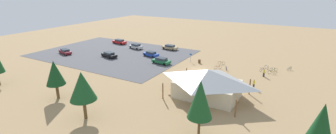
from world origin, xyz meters
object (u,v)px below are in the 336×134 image
object	(u,v)px
pine_east	(200,99)
bicycle_purple_lone_west	(262,70)
bicycle_red_edge_north	(218,67)
car_silver_mid_lot	(136,46)
lot_sign	(191,56)
car_blue_near_entry	(151,54)
visitor_by_pavilion	(264,73)
bike_pavilion	(208,82)
trash_bin	(199,61)
visitor_at_bikes	(254,84)
car_red_by_curb	(119,42)
bicycle_orange_back_row	(221,63)
car_tan_second_row	(170,47)
bicycle_teal_edge_south	(289,69)
pine_west	(82,86)
bicycle_white_mid_cluster	(267,67)
pine_far_west	(320,128)
car_black_inner_stall	(109,55)
car_green_front_row	(161,61)
car_maroon_far_end	(65,51)
bicycle_green_near_porch	(274,70)
bicycle_yellow_yard_right	(272,72)
pine_midwest	(55,73)
bicycle_blue_near_sign	(226,68)

from	to	relation	value
pine_east	bicycle_purple_lone_west	bearing A→B (deg)	-94.63
bicycle_red_edge_north	car_silver_mid_lot	bearing A→B (deg)	-12.38
lot_sign	car_blue_near_entry	size ratio (longest dim) A/B	0.49
car_silver_mid_lot	visitor_by_pavilion	world-z (taller)	visitor_by_pavilion
bike_pavilion	trash_bin	xyz separation A→B (m)	(8.50, -16.91, -2.22)
visitor_at_bikes	car_red_by_curb	bearing A→B (deg)	-19.62
bicycle_orange_back_row	car_tan_second_row	world-z (taller)	car_tan_second_row
lot_sign	bicycle_teal_edge_south	distance (m)	22.31
car_red_by_curb	car_blue_near_entry	world-z (taller)	car_red_by_curb
bicycle_teal_edge_south	car_red_by_curb	world-z (taller)	car_red_by_curb
pine_west	bicycle_white_mid_cluster	size ratio (longest dim) A/B	4.59
car_tan_second_row	bicycle_teal_edge_south	bearing A→B (deg)	174.35
pine_far_west	car_black_inner_stall	bearing A→B (deg)	-25.14
lot_sign	car_green_front_row	distance (m)	7.35
bicycle_white_mid_cluster	car_red_by_curb	bearing A→B (deg)	-4.14
car_black_inner_stall	car_maroon_far_end	bearing A→B (deg)	14.65
bicycle_white_mid_cluster	car_green_front_row	distance (m)	24.15
car_black_inner_stall	visitor_at_bikes	size ratio (longest dim) A/B	2.77
lot_sign	car_silver_mid_lot	bearing A→B (deg)	-11.70
bicycle_orange_back_row	car_maroon_far_end	world-z (taller)	car_maroon_far_end
pine_west	pine_east	xyz separation A→B (m)	(-15.54, -3.85, 0.18)
car_silver_mid_lot	car_tan_second_row	bearing A→B (deg)	-155.97
bike_pavilion	pine_west	xyz separation A→B (m)	(12.17, 15.30, 2.20)
bicycle_green_near_porch	car_blue_near_entry	size ratio (longest dim) A/B	0.33
car_red_by_curb	visitor_at_bikes	world-z (taller)	visitor_at_bikes
car_black_inner_stall	visitor_at_bikes	distance (m)	37.22
bicycle_purple_lone_west	visitor_by_pavilion	bearing A→B (deg)	103.79
bicycle_yellow_yard_right	bicycle_green_near_porch	bearing A→B (deg)	-91.05
pine_west	bicycle_white_mid_cluster	distance (m)	40.35
car_black_inner_stall	bicycle_white_mid_cluster	bearing A→B (deg)	-164.54
pine_west	bicycle_white_mid_cluster	xyz separation A→B (m)	(-18.55, -35.55, -4.49)
pine_midwest	pine_east	distance (m)	24.64
pine_west	bicycle_red_edge_north	size ratio (longest dim) A/B	5.04
pine_midwest	visitor_by_pavilion	bearing A→B (deg)	-135.08
bicycle_orange_back_row	car_silver_mid_lot	xyz separation A→B (m)	(27.08, -2.50, 0.38)
pine_far_west	bicycle_blue_near_sign	size ratio (longest dim) A/B	4.97
trash_bin	bicycle_purple_lone_west	bearing A→B (deg)	-174.32
bicycle_red_edge_north	car_blue_near_entry	xyz separation A→B (m)	(18.75, -1.11, 0.34)
car_blue_near_entry	bicycle_purple_lone_west	bearing A→B (deg)	-175.20
bicycle_blue_near_sign	car_red_by_curb	distance (m)	38.84
bicycle_teal_edge_south	bicycle_yellow_yard_right	world-z (taller)	bicycle_yellow_yard_right
pine_west	bicycle_white_mid_cluster	world-z (taller)	pine_west
bicycle_yellow_yard_right	car_green_front_row	xyz separation A→B (m)	(24.21, 5.40, 0.38)
pine_midwest	bicycle_purple_lone_west	size ratio (longest dim) A/B	4.46
bike_pavilion	bicycle_purple_lone_west	bearing A→B (deg)	-107.51
pine_west	pine_far_west	world-z (taller)	pine_far_west
pine_far_west	visitor_at_bikes	bearing A→B (deg)	-64.02
pine_far_west	pine_east	xyz separation A→B (m)	(12.18, -0.49, -0.15)
bicycle_white_mid_cluster	bicycle_red_edge_north	bearing A→B (deg)	29.14
car_silver_mid_lot	visitor_at_bikes	xyz separation A→B (m)	(-36.73, 13.52, 0.17)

